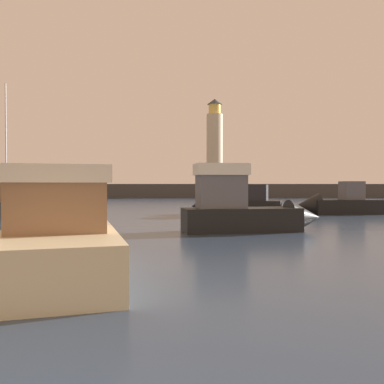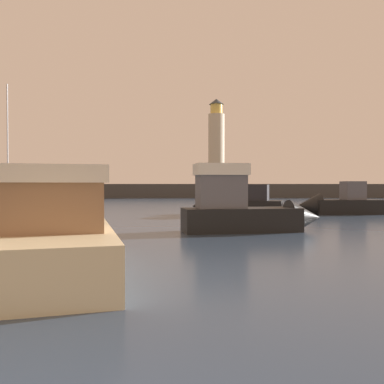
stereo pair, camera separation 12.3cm
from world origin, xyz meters
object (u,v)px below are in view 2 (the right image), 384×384
(motorboat_0, at_px, (42,205))
(motorboat_4, at_px, (60,235))
(motorboat_2, at_px, (336,204))
(motorboat_5, at_px, (235,205))
(lighthouse, at_px, (216,144))
(sailboat_moored, at_px, (3,203))
(motorboat_1, at_px, (250,210))

(motorboat_0, bearing_deg, motorboat_4, -69.06)
(motorboat_2, bearing_deg, motorboat_0, -175.45)
(motorboat_0, relative_size, motorboat_5, 1.00)
(motorboat_0, height_order, motorboat_2, motorboat_0)
(lighthouse, height_order, sailboat_moored, lighthouse)
(motorboat_0, xyz_separation_m, motorboat_5, (14.14, 1.18, -0.05))
(lighthouse, distance_m, motorboat_4, 61.47)
(motorboat_5, xyz_separation_m, sailboat_moored, (-20.74, 7.33, -0.14))
(motorboat_0, height_order, motorboat_1, motorboat_1)
(motorboat_2, height_order, sailboat_moored, sailboat_moored)
(motorboat_1, relative_size, motorboat_2, 1.06)
(motorboat_0, xyz_separation_m, motorboat_2, (22.05, 1.75, -0.04))
(lighthouse, height_order, motorboat_1, lighthouse)
(lighthouse, bearing_deg, motorboat_5, -92.36)
(motorboat_5, bearing_deg, motorboat_2, 4.15)
(lighthouse, bearing_deg, motorboat_2, -81.32)
(motorboat_2, xyz_separation_m, motorboat_4, (-15.26, -19.50, 0.08))
(motorboat_0, height_order, motorboat_5, motorboat_0)
(motorboat_4, height_order, motorboat_5, motorboat_4)
(motorboat_4, bearing_deg, motorboat_1, 49.66)
(motorboat_0, distance_m, motorboat_5, 14.19)
(motorboat_2, height_order, motorboat_5, motorboat_2)
(sailboat_moored, bearing_deg, motorboat_5, -19.46)
(motorboat_0, bearing_deg, sailboat_moored, 127.82)
(lighthouse, height_order, motorboat_4, lighthouse)
(motorboat_1, bearing_deg, motorboat_2, 53.66)
(motorboat_4, height_order, sailboat_moored, sailboat_moored)
(lighthouse, xyz_separation_m, motorboat_4, (-9.05, -60.17, -8.71))
(motorboat_0, bearing_deg, motorboat_5, 4.76)
(motorboat_5, bearing_deg, motorboat_4, -111.21)
(lighthouse, relative_size, motorboat_4, 1.65)
(motorboat_4, bearing_deg, motorboat_0, 110.94)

